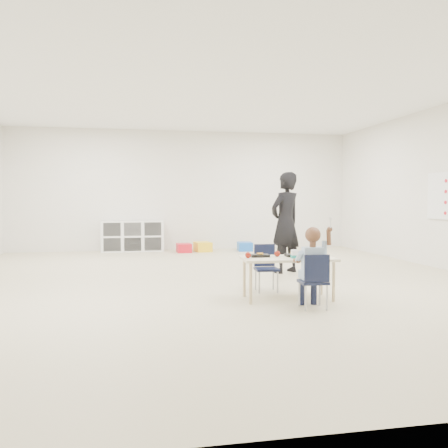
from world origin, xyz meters
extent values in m
plane|color=beige|center=(0.00, 0.00, 0.00)|extent=(9.00, 9.00, 0.00)
plane|color=white|center=(0.00, 0.00, 2.80)|extent=(9.00, 9.00, 0.00)
cube|color=white|center=(0.00, 4.50, 1.40)|extent=(8.00, 0.02, 2.80)
cube|color=white|center=(0.00, -4.50, 1.40)|extent=(8.00, 0.02, 2.80)
cube|color=beige|center=(0.63, -1.34, 0.49)|extent=(1.13, 0.61, 0.03)
cube|color=black|center=(0.73, -1.29, 0.52)|extent=(0.23, 0.17, 0.03)
cube|color=black|center=(0.31, -1.24, 0.52)|extent=(0.23, 0.17, 0.03)
cube|color=white|center=(0.66, -1.49, 0.55)|extent=(0.07, 0.07, 0.10)
ellipsoid|color=tan|center=(0.94, -1.47, 0.54)|extent=(0.09, 0.09, 0.07)
sphere|color=maroon|center=(0.52, -1.27, 0.54)|extent=(0.07, 0.07, 0.07)
sphere|color=maroon|center=(0.14, -1.34, 0.54)|extent=(0.07, 0.07, 0.07)
cube|color=white|center=(-1.20, 4.28, 0.35)|extent=(1.40, 0.40, 0.70)
cube|color=white|center=(3.98, 0.60, 1.25)|extent=(0.02, 0.60, 0.80)
imported|color=black|center=(1.24, 0.63, 0.82)|extent=(0.71, 0.63, 1.63)
cube|color=red|center=(-0.07, 3.88, 0.10)|extent=(0.33, 0.41, 0.20)
cube|color=yellow|center=(0.37, 3.98, 0.11)|extent=(0.40, 0.48, 0.21)
cube|color=blue|center=(1.35, 3.92, 0.10)|extent=(0.35, 0.44, 0.20)
camera|label=1|loc=(-1.17, -6.70, 1.19)|focal=38.00mm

